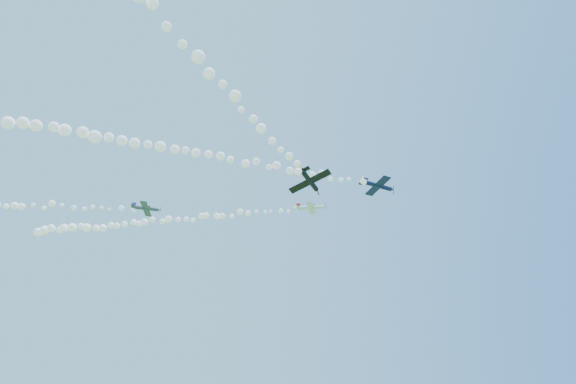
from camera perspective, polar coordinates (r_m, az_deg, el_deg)
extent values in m
cylinder|color=white|center=(109.00, 2.64, -1.85)|extent=(5.66, 3.48, 1.00)
cone|color=white|center=(108.64, 4.31, -1.75)|extent=(1.00, 1.03, 0.81)
cone|color=red|center=(108.60, 4.55, -1.74)|extent=(0.40, 0.39, 0.29)
cube|color=black|center=(108.61, 4.49, -1.74)|extent=(0.11, 0.31, 1.88)
cube|color=white|center=(108.92, 2.77, -1.90)|extent=(4.19, 7.30, 0.80)
cube|color=white|center=(109.38, 1.25, -1.91)|extent=(1.77, 2.69, 0.32)
cube|color=red|center=(109.60, 1.21, -1.65)|extent=(0.91, 0.55, 1.21)
sphere|color=black|center=(109.04, 3.07, -1.64)|extent=(0.94, 0.99, 0.79)
cylinder|color=#0E133D|center=(101.95, 10.44, 0.79)|extent=(6.87, 1.67, 1.60)
cone|color=#0E133D|center=(103.47, 12.23, 0.29)|extent=(0.96, 0.99, 0.97)
cone|color=silver|center=(103.69, 12.47, 0.22)|extent=(0.40, 0.35, 0.35)
cube|color=black|center=(103.63, 12.40, 0.24)|extent=(0.28, 0.17, 2.13)
cube|color=#0E133D|center=(102.00, 10.58, 0.69)|extent=(2.63, 8.46, 0.38)
cube|color=#0E133D|center=(100.81, 8.92, 1.25)|extent=(1.29, 3.01, 0.20)
cube|color=silver|center=(101.11, 8.88, 1.56)|extent=(1.20, 0.23, 1.45)
sphere|color=black|center=(102.56, 10.91, 0.86)|extent=(0.97, 0.90, 0.89)
cylinder|color=#384352|center=(101.71, -16.59, -1.87)|extent=(5.30, 1.32, 1.16)
cone|color=#384352|center=(101.03, -15.05, -2.06)|extent=(0.74, 0.77, 0.74)
cone|color=navy|center=(100.94, -14.84, -2.08)|extent=(0.31, 0.27, 0.26)
cube|color=black|center=(100.97, -14.89, -2.08)|extent=(0.20, 0.15, 1.65)
cube|color=#384352|center=(101.61, -16.48, -1.93)|extent=(2.17, 6.54, 0.39)
cube|color=#384352|center=(102.34, -17.84, -1.69)|extent=(1.04, 2.34, 0.19)
cube|color=navy|center=(102.57, -17.82, -1.45)|extent=(0.91, 0.20, 1.11)
sphere|color=black|center=(101.67, -16.15, -1.76)|extent=(0.76, 0.71, 0.69)
cylinder|color=black|center=(76.75, 2.53, 1.42)|extent=(2.92, 5.75, 1.32)
cone|color=black|center=(79.13, 3.45, 0.21)|extent=(1.01, 0.97, 0.85)
cone|color=yellow|center=(79.46, 3.57, 0.05)|extent=(0.37, 0.39, 0.30)
cube|color=black|center=(79.37, 3.54, 0.09)|extent=(0.46, 0.57, 1.80)
cube|color=black|center=(76.85, 2.62, 1.26)|extent=(6.42, 5.29, 2.33)
cube|color=black|center=(74.84, 1.71, 2.51)|extent=(2.46, 2.11, 0.87)
cube|color=yellow|center=(75.14, 1.59, 2.83)|extent=(0.84, 1.06, 1.22)
sphere|color=black|center=(77.60, 2.70, 1.30)|extent=(1.09, 1.12, 0.93)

